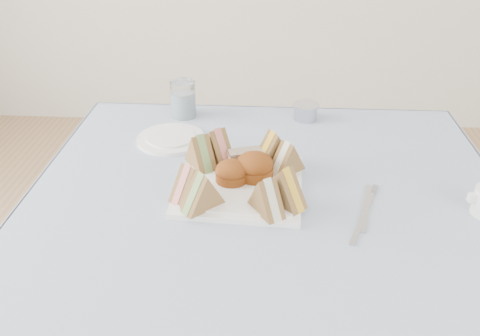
{
  "coord_description": "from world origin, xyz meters",
  "views": [
    {
      "loc": [
        -0.0,
        -0.86,
        1.34
      ],
      "look_at": [
        -0.06,
        0.07,
        0.8
      ],
      "focal_mm": 38.0,
      "sensor_mm": 36.0,
      "label": 1
    }
  ],
  "objects": [
    {
      "name": "sandwich_fr_a",
      "position": [
        0.03,
        -0.0,
        0.8
      ],
      "size": [
        0.1,
        0.09,
        0.08
      ],
      "primitive_type": null,
      "rotation": [
        0.0,
        0.0,
        -0.73
      ],
      "color": "brown",
      "rests_on": "serving_plate"
    },
    {
      "name": "tea_strainer",
      "position": [
        0.1,
        0.43,
        0.77
      ],
      "size": [
        0.08,
        0.08,
        0.04
      ],
      "primitive_type": "cylinder",
      "rotation": [
        0.0,
        0.0,
        0.06
      ],
      "color": "#B0B1BA",
      "rests_on": "tablecloth"
    },
    {
      "name": "sandwich_fr_b",
      "position": [
        -0.0,
        -0.03,
        0.8
      ],
      "size": [
        0.08,
        0.09,
        0.07
      ],
      "primitive_type": null,
      "rotation": [
        0.0,
        0.0,
        -0.98
      ],
      "color": "brown",
      "rests_on": "serving_plate"
    },
    {
      "name": "sandwich_bl_a",
      "position": [
        -0.15,
        0.14,
        0.8
      ],
      "size": [
        0.08,
        0.1,
        0.08
      ],
      "primitive_type": null,
      "rotation": [
        0.0,
        0.0,
        2.14
      ],
      "color": "brown",
      "rests_on": "serving_plate"
    },
    {
      "name": "fork",
      "position": [
        0.19,
        -0.03,
        0.75
      ],
      "size": [
        0.08,
        0.18,
        0.0
      ],
      "primitive_type": "cube",
      "rotation": [
        0.0,
        0.0,
        -0.36
      ],
      "color": "#B0B1BA",
      "rests_on": "tablecloth"
    },
    {
      "name": "serving_plate",
      "position": [
        -0.06,
        0.07,
        0.75
      ],
      "size": [
        0.28,
        0.28,
        0.01
      ],
      "primitive_type": "cube",
      "rotation": [
        0.0,
        0.0,
        -0.06
      ],
      "color": "white",
      "rests_on": "tablecloth"
    },
    {
      "name": "sandwich_br_b",
      "position": [
        0.01,
        0.16,
        0.8
      ],
      "size": [
        0.1,
        0.08,
        0.08
      ],
      "primitive_type": null,
      "rotation": [
        0.0,
        0.0,
        -2.59
      ],
      "color": "brown",
      "rests_on": "serving_plate"
    },
    {
      "name": "sandwich_bl_b",
      "position": [
        -0.12,
        0.17,
        0.8
      ],
      "size": [
        0.09,
        0.1,
        0.08
      ],
      "primitive_type": null,
      "rotation": [
        0.0,
        0.0,
        2.25
      ],
      "color": "brown",
      "rests_on": "serving_plate"
    },
    {
      "name": "sandwich_fl_a",
      "position": [
        -0.16,
        0.01,
        0.8
      ],
      "size": [
        0.08,
        0.09,
        0.08
      ],
      "primitive_type": null,
      "rotation": [
        0.0,
        0.0,
        0.88
      ],
      "color": "brown",
      "rests_on": "serving_plate"
    },
    {
      "name": "side_plate",
      "position": [
        -0.25,
        0.28,
        0.75
      ],
      "size": [
        0.21,
        0.21,
        0.01
      ],
      "primitive_type": "cylinder",
      "rotation": [
        0.0,
        0.0,
        0.23
      ],
      "color": "white",
      "rests_on": "tablecloth"
    },
    {
      "name": "water_glass",
      "position": [
        -0.24,
        0.43,
        0.8
      ],
      "size": [
        0.09,
        0.09,
        0.1
      ],
      "primitive_type": "cylinder",
      "rotation": [
        0.0,
        0.0,
        -0.38
      ],
      "color": "white",
      "rests_on": "tablecloth"
    },
    {
      "name": "scone_right",
      "position": [
        -0.03,
        0.09,
        0.79
      ],
      "size": [
        0.1,
        0.1,
        0.05
      ],
      "primitive_type": "cylinder",
      "rotation": [
        0.0,
        0.0,
        0.25
      ],
      "color": "brown",
      "rests_on": "serving_plate"
    },
    {
      "name": "knife",
      "position": [
        0.2,
        0.01,
        0.75
      ],
      "size": [
        0.05,
        0.17,
        0.0
      ],
      "primitive_type": "cube",
      "rotation": [
        0.0,
        0.0,
        -0.24
      ],
      "color": "#B0B1BA",
      "rests_on": "tablecloth"
    },
    {
      "name": "pastry_slice",
      "position": [
        -0.05,
        0.15,
        0.78
      ],
      "size": [
        0.09,
        0.06,
        0.04
      ],
      "primitive_type": "cube",
      "rotation": [
        0.0,
        0.0,
        0.32
      ],
      "color": "#C3B796",
      "rests_on": "serving_plate"
    },
    {
      "name": "tablecloth",
      "position": [
        0.0,
        0.0,
        0.74
      ],
      "size": [
        1.02,
        1.02,
        0.01
      ],
      "primitive_type": "cube",
      "color": "#A3B8D9",
      "rests_on": "table"
    },
    {
      "name": "scone_left",
      "position": [
        -0.08,
        0.07,
        0.78
      ],
      "size": [
        0.07,
        0.07,
        0.05
      ],
      "primitive_type": "cylinder",
      "rotation": [
        0.0,
        0.0,
        -0.02
      ],
      "color": "brown",
      "rests_on": "serving_plate"
    },
    {
      "name": "sandwich_fl_b",
      "position": [
        -0.13,
        -0.03,
        0.8
      ],
      "size": [
        0.09,
        0.09,
        0.08
      ],
      "primitive_type": null,
      "rotation": [
        0.0,
        0.0,
        0.74
      ],
      "color": "brown",
      "rests_on": "serving_plate"
    },
    {
      "name": "sandwich_br_a",
      "position": [
        0.04,
        0.12,
        0.79
      ],
      "size": [
        0.09,
        0.08,
        0.07
      ],
      "primitive_type": null,
      "rotation": [
        0.0,
        0.0,
        -2.42
      ],
      "color": "brown",
      "rests_on": "serving_plate"
    },
    {
      "name": "table",
      "position": [
        0.0,
        0.0,
        0.37
      ],
      "size": [
        0.9,
        0.9,
        0.74
      ],
      "primitive_type": "cube",
      "color": "brown",
      "rests_on": "floor"
    }
  ]
}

